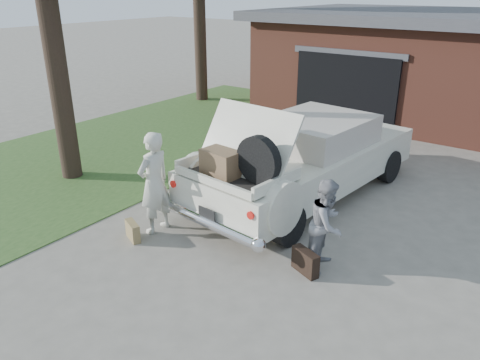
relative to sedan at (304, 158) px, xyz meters
The scene contains 8 objects.
ground 2.93m from the sedan, 89.79° to the right, with size 90.00×90.00×0.00m, color gray.
grass_strip 5.55m from the sedan, behind, with size 6.00×16.00×0.02m, color #2D4C1E.
house 8.75m from the sedan, 83.46° to the left, with size 12.80×7.80×3.30m.
sedan is the anchor object (origin of this frame).
woman_left 3.16m from the sedan, 115.56° to the right, with size 0.67×0.44×1.83m, color beige.
woman_right 2.63m from the sedan, 53.39° to the right, with size 0.70×0.55×1.45m, color gray.
suitcase_left 3.70m from the sedan, 113.72° to the right, with size 0.42×0.13×0.32m, color #947C4B.
suitcase_right 2.92m from the sedan, 59.97° to the right, with size 0.49×0.16×0.38m, color black.
Camera 1 is at (4.20, -5.13, 4.07)m, focal length 35.00 mm.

